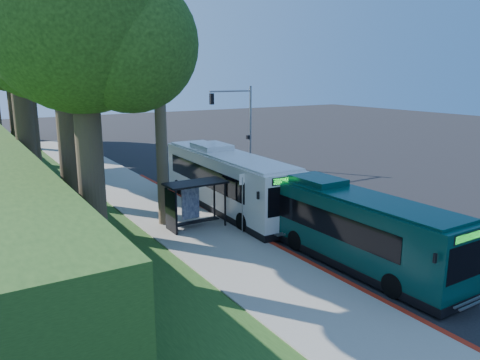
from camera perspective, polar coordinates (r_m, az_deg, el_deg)
ground at (r=30.93m, az=3.86°, el=-2.24°), size 140.00×140.00×0.00m
sidewalk at (r=27.46m, az=-8.66°, el=-4.19°), size 4.50×70.00×0.12m
red_curb at (r=25.06m, az=-0.15°, el=-5.70°), size 0.25×30.00×0.13m
grass_verge at (r=30.64m, az=-22.29°, el=-3.28°), size 8.00×70.00×0.06m
bus_shelter at (r=24.49m, az=-6.06°, el=-1.97°), size 3.20×1.51×2.55m
stop_sign_pole at (r=23.47m, az=0.29°, el=-1.85°), size 0.35×0.06×3.17m
traffic_signal_pole at (r=40.44m, az=0.06°, el=7.73°), size 4.10×0.30×7.00m
tree_0 at (r=24.94m, az=-21.05°, el=19.33°), size 8.40×8.00×15.70m
tree_2 at (r=40.67m, az=-24.76°, el=15.16°), size 8.82×8.40×15.12m
tree_4 at (r=56.57m, az=-26.35°, el=13.29°), size 8.40×8.00×14.14m
tree_5 at (r=64.61m, az=-26.14°, el=12.41°), size 7.35×7.00×12.86m
tree_6 at (r=18.85m, az=-18.58°, el=17.28°), size 7.56×7.20×13.74m
white_bus at (r=28.00m, az=-1.66°, el=0.04°), size 3.18×12.67×3.75m
teal_bus at (r=21.06m, az=12.55°, el=-5.14°), size 2.53×11.34×3.37m
pickup at (r=38.63m, az=-2.60°, el=1.99°), size 2.78×5.60×1.53m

